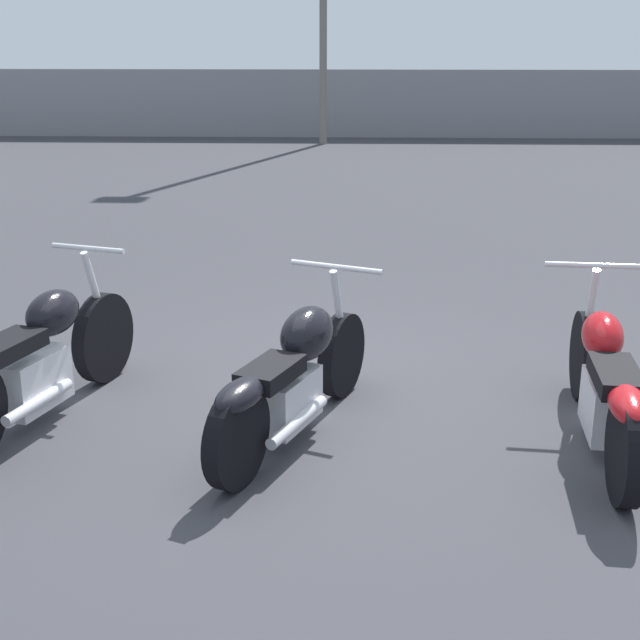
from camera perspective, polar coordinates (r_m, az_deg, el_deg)
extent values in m
plane|color=#38383D|center=(5.95, 0.06, -5.44)|extent=(60.00, 60.00, 0.00)
cube|color=gray|center=(21.02, 1.59, 13.67)|extent=(40.00, 0.04, 1.52)
cylinder|color=black|center=(6.44, -13.68, -1.10)|extent=(0.28, 0.63, 0.63)
cube|color=silver|center=(5.85, -17.76, -3.76)|extent=(0.34, 0.55, 0.35)
ellipsoid|color=black|center=(5.91, -16.73, 0.44)|extent=(0.37, 0.51, 0.29)
cube|color=black|center=(5.57, -19.53, -1.69)|extent=(0.39, 0.58, 0.10)
cylinder|color=silver|center=(6.18, -14.63, 4.46)|extent=(0.54, 0.20, 0.04)
cylinder|color=silver|center=(6.30, -14.15, 1.62)|extent=(0.12, 0.26, 0.65)
cylinder|color=silver|center=(5.70, -17.58, -5.01)|extent=(0.25, 0.61, 0.07)
cylinder|color=black|center=(6.01, 1.40, -2.25)|extent=(0.31, 0.57, 0.57)
cylinder|color=black|center=(4.85, -5.34, -7.52)|extent=(0.31, 0.57, 0.57)
cube|color=silver|center=(5.37, -1.93, -5.16)|extent=(0.38, 0.55, 0.32)
ellipsoid|color=black|center=(5.44, -0.83, -0.88)|extent=(0.45, 0.56, 0.33)
cube|color=black|center=(5.07, -3.18, -3.35)|extent=(0.40, 0.52, 0.10)
ellipsoid|color=black|center=(4.79, -5.12, -4.81)|extent=(0.35, 0.48, 0.16)
cylinder|color=silver|center=(5.73, 1.05, 3.41)|extent=(0.60, 0.28, 0.04)
cylinder|color=silver|center=(5.87, 1.23, 0.51)|extent=(0.14, 0.24, 0.62)
cylinder|color=silver|center=(5.23, -1.44, -6.51)|extent=(0.33, 0.65, 0.07)
cylinder|color=black|center=(6.23, 16.53, -2.18)|extent=(0.16, 0.60, 0.60)
cylinder|color=black|center=(4.93, 18.97, -7.92)|extent=(0.16, 0.60, 0.60)
cube|color=silver|center=(5.52, 17.69, -5.29)|extent=(0.25, 0.53, 0.33)
ellipsoid|color=#AD1419|center=(5.62, 17.63, -0.97)|extent=(0.28, 0.47, 0.28)
cube|color=black|center=(5.19, 18.43, -3.45)|extent=(0.29, 0.55, 0.10)
ellipsoid|color=#AD1419|center=(4.88, 19.14, -5.14)|extent=(0.24, 0.46, 0.16)
cylinder|color=silver|center=(5.95, 17.22, 3.35)|extent=(0.64, 0.10, 0.04)
cylinder|color=silver|center=(6.08, 16.87, 0.52)|extent=(0.07, 0.25, 0.63)
cylinder|color=silver|center=(5.44, 19.13, -6.48)|extent=(0.13, 0.70, 0.07)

